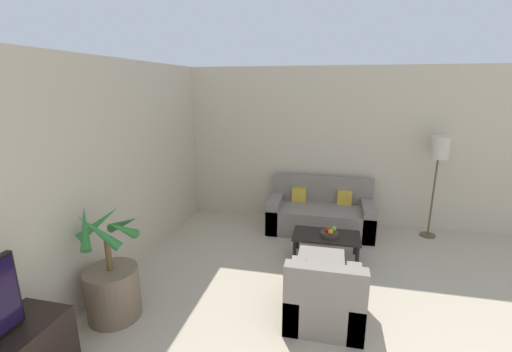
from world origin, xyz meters
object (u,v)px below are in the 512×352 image
floor_lamp (439,154)px  armchair (324,298)px  apple_green (334,229)px  ottoman (320,269)px  apple_red (327,229)px  potted_palm (112,285)px  fruit_bowl (329,234)px  orange_fruit (331,232)px  sofa_loveseat (320,214)px  coffee_table (326,238)px

floor_lamp → armchair: (-1.60, -2.48, -1.11)m
apple_green → ottoman: 0.76m
apple_red → apple_green: bearing=16.8°
armchair → ottoman: armchair is taller
floor_lamp → apple_green: (-1.52, -1.08, -0.93)m
potted_palm → armchair: size_ratio=1.61×
fruit_bowl → armchair: armchair is taller
fruit_bowl → orange_fruit: (0.01, -0.06, 0.06)m
orange_fruit → potted_palm: bearing=-142.1°
sofa_loveseat → ottoman: bearing=-87.4°
floor_lamp → armchair: 3.15m
apple_red → orange_fruit: size_ratio=0.91×
potted_palm → orange_fruit: (2.20, 1.71, 0.07)m
coffee_table → apple_red: (0.00, 0.01, 0.13)m
coffee_table → ottoman: 0.67m
orange_fruit → sofa_loveseat: bearing=99.4°
armchair → floor_lamp: bearing=57.2°
orange_fruit → floor_lamp: bearing=37.2°
fruit_bowl → coffee_table: bearing=169.5°
potted_palm → ottoman: (2.10, 1.12, -0.19)m
floor_lamp → apple_green: bearing=-144.7°
sofa_loveseat → coffee_table: (0.12, -0.99, 0.02)m
apple_red → ottoman: size_ratio=0.12×
orange_fruit → apple_red: bearing=122.6°
orange_fruit → ottoman: 0.65m
orange_fruit → apple_green: bearing=69.4°
sofa_loveseat → orange_fruit: 1.09m
fruit_bowl → apple_red: apple_red is taller
coffee_table → fruit_bowl: (0.04, -0.01, 0.07)m
apple_green → orange_fruit: (-0.04, -0.11, 0.00)m
sofa_loveseat → fruit_bowl: size_ratio=7.04×
potted_palm → sofa_loveseat: size_ratio=0.73×
sofa_loveseat → floor_lamp: (1.74, 0.12, 1.08)m
fruit_bowl → floor_lamp: bearing=35.5°
fruit_bowl → ottoman: size_ratio=0.44×
sofa_loveseat → apple_red: sofa_loveseat is taller
sofa_loveseat → coffee_table: size_ratio=1.85×
fruit_bowl → ottoman: (-0.09, -0.66, -0.19)m
sofa_loveseat → orange_fruit: size_ratio=22.71×
apple_red → orange_fruit: 0.10m
sofa_loveseat → floor_lamp: floor_lamp is taller
coffee_table → ottoman: size_ratio=1.67×
coffee_table → fruit_bowl: bearing=-10.5°
apple_green → potted_palm: bearing=-140.9°
coffee_table → apple_red: apple_red is taller
coffee_table → fruit_bowl: fruit_bowl is taller
armchair → orange_fruit: bearing=88.3°
orange_fruit → armchair: bearing=-91.7°
floor_lamp → armchair: size_ratio=2.10×
floor_lamp → orange_fruit: floor_lamp is taller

